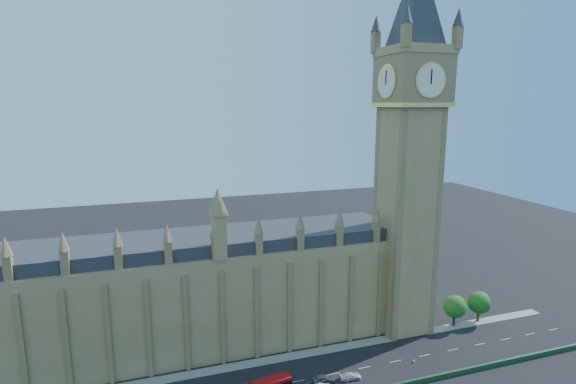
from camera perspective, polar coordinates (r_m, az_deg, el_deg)
name	(u,v)px	position (r m, az deg, el deg)	size (l,w,h in m)	color
palace_westminster	(151,298)	(113.25, -16.98, -12.72)	(120.00, 20.00, 28.00)	olive
elizabeth_tower	(411,121)	(115.13, 15.31, 8.66)	(20.59, 20.59, 105.00)	olive
kerb_north	(268,360)	(111.59, -2.53, -20.59)	(160.00, 3.00, 0.16)	gray
tree_east_near	(455,306)	(131.61, 20.48, -13.41)	(6.00, 6.00, 8.50)	#382619
tree_east_far	(480,302)	(136.48, 23.17, -12.71)	(6.00, 6.00, 8.50)	#382619
car_grey	(324,379)	(104.42, 4.54, -22.59)	(1.94, 4.81, 1.64)	#404248
car_white	(350,376)	(106.07, 7.91, -22.15)	(1.99, 4.89, 1.42)	silver
cone_a	(355,377)	(106.56, 8.50, -22.24)	(0.50, 0.50, 0.66)	black
cone_b	(348,380)	(105.32, 7.57, -22.63)	(0.57, 0.57, 0.74)	black
cone_c	(414,361)	(114.49, 15.69, -19.96)	(0.60, 0.60, 0.79)	black
cone_d	(343,375)	(106.94, 7.04, -22.07)	(0.51, 0.51, 0.64)	black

